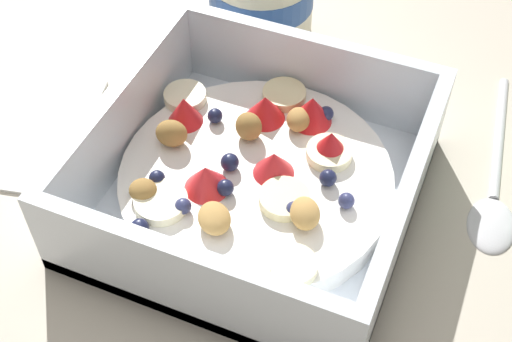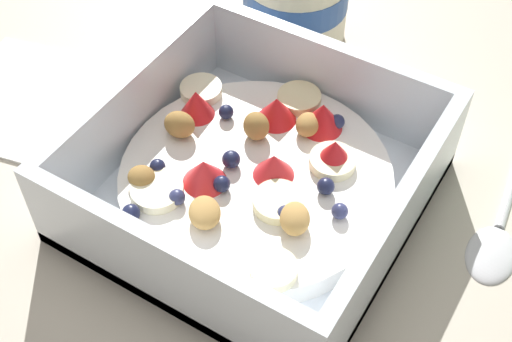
# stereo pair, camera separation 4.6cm
# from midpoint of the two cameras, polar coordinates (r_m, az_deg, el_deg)

# --- Properties ---
(ground_plane) EXTENTS (2.40, 2.40, 0.00)m
(ground_plane) POSITION_cam_midpoint_polar(r_m,az_deg,el_deg) (0.49, 4.83, -1.56)
(ground_plane) COLOR beige
(fruit_bowl) EXTENTS (0.20, 0.20, 0.07)m
(fruit_bowl) POSITION_cam_midpoint_polar(r_m,az_deg,el_deg) (0.47, 2.83, -0.65)
(fruit_bowl) COLOR white
(fruit_bowl) RESTS_ON ground
(spoon) EXTENTS (0.04, 0.17, 0.01)m
(spoon) POSITION_cam_midpoint_polar(r_m,az_deg,el_deg) (0.50, 21.70, -3.96)
(spoon) COLOR silver
(spoon) RESTS_ON ground
(folded_napkin) EXTENTS (0.14, 0.14, 0.01)m
(folded_napkin) POSITION_cam_midpoint_polar(r_m,az_deg,el_deg) (0.57, -15.55, 5.49)
(folded_napkin) COLOR white
(folded_napkin) RESTS_ON ground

